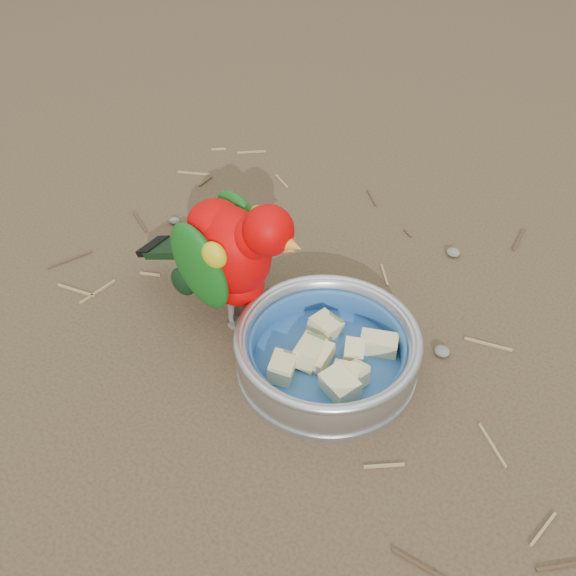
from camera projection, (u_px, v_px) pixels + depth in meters
The scene contains 6 objects.
ground at pixel (297, 369), 0.81m from camera, with size 60.00×60.00×0.00m, color #4B3A28.
food_bowl at pixel (326, 364), 0.81m from camera, with size 0.23×0.23×0.02m, color #B2B2BA.
bowl_wall at pixel (327, 348), 0.79m from camera, with size 0.23×0.23×0.04m, color #B2B2BA, non-canonical shape.
fruit_wedges at pixel (327, 352), 0.79m from camera, with size 0.14×0.14×0.03m, color beige, non-canonical shape.
lory_parrot at pixel (232, 261), 0.82m from camera, with size 0.11×0.24×0.20m, color #CC0001, non-canonical shape.
ground_debris at pixel (280, 340), 0.85m from camera, with size 0.90×0.80×0.01m, color #977E4C, non-canonical shape.
Camera 1 is at (0.31, -0.44, 0.62)m, focal length 40.00 mm.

